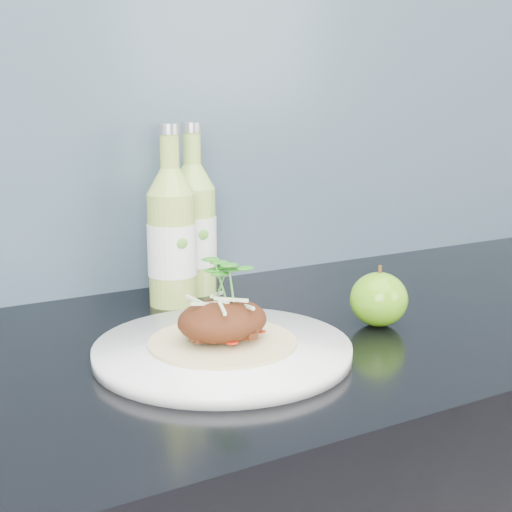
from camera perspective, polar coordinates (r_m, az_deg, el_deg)
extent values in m
cube|color=#6B8EA9|center=(1.14, -7.28, 15.14)|extent=(4.00, 0.02, 0.70)
cylinder|color=white|center=(0.84, -2.68, -7.53)|extent=(0.35, 0.35, 0.02)
cylinder|color=tan|center=(0.83, -2.69, -6.88)|extent=(0.17, 0.17, 0.00)
ellipsoid|color=#52240F|center=(0.82, -2.71, -5.17)|extent=(0.11, 0.09, 0.05)
ellipsoid|color=#3A9710|center=(0.95, 9.80, -3.43)|extent=(0.08, 0.08, 0.07)
cylinder|color=#472D14|center=(0.94, 9.89, -1.16)|extent=(0.01, 0.00, 0.01)
cylinder|color=#A0BD4E|center=(1.04, -6.73, 0.50)|extent=(0.08, 0.08, 0.16)
cone|color=#A0BD4E|center=(1.02, -6.87, 5.97)|extent=(0.07, 0.07, 0.04)
cylinder|color=#A0BD4E|center=(1.02, -6.93, 8.31)|extent=(0.03, 0.03, 0.05)
cylinder|color=silver|center=(1.02, -6.97, 10.05)|extent=(0.03, 0.03, 0.01)
cylinder|color=white|center=(1.04, -6.73, 0.53)|extent=(0.08, 0.08, 0.08)
ellipsoid|color=#59A533|center=(1.00, -5.93, 1.01)|extent=(0.02, 0.00, 0.02)
cylinder|color=#9BC351|center=(1.10, -5.02, 1.21)|extent=(0.07, 0.07, 0.16)
cone|color=#9BC351|center=(1.08, -5.12, 6.37)|extent=(0.07, 0.07, 0.04)
cylinder|color=#9BC351|center=(1.08, -5.16, 8.58)|extent=(0.03, 0.03, 0.05)
cylinder|color=silver|center=(1.08, -5.20, 10.21)|extent=(0.03, 0.03, 0.01)
cylinder|color=white|center=(1.10, -5.02, 1.24)|extent=(0.08, 0.08, 0.08)
ellipsoid|color=#59A533|center=(1.06, -4.22, 1.72)|extent=(0.02, 0.00, 0.02)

